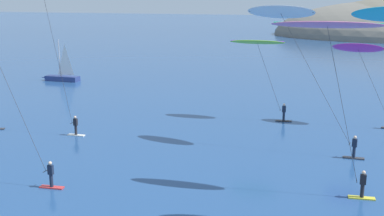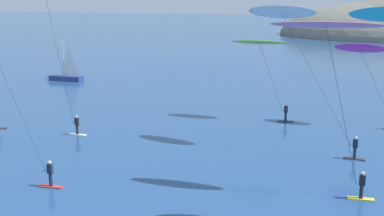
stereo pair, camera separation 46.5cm
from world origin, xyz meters
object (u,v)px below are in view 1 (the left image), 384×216
Objects in this scene: kitesurfer_pink at (331,39)px; kitesurfer_white at (286,22)px; sailboat_near at (60,76)px; kitesurfer_magenta at (361,54)px; kitesurfer_lime at (259,48)px.

kitesurfer_white is at bearing 113.00° from kitesurfer_pink.
kitesurfer_white is at bearing -31.57° from sailboat_near.
sailboat_near is 40.27m from kitesurfer_white.
kitesurfer_white is at bearing -122.30° from kitesurfer_magenta.
kitesurfer_lime is (-3.40, 7.98, -2.81)m from kitesurfer_white.
kitesurfer_white is 1.44× the size of kitesurfer_magenta.
kitesurfer_pink is (37.05, -29.03, 8.51)m from sailboat_near.
kitesurfer_lime is at bearing -22.70° from sailboat_near.
kitesurfer_white is (33.45, -20.55, 8.96)m from sailboat_near.
kitesurfer_white reaches higher than kitesurfer_magenta.
kitesurfer_magenta is at bearing 83.73° from kitesurfer_pink.
kitesurfer_magenta is (1.89, 17.16, -2.66)m from kitesurfer_pink.
kitesurfer_lime is at bearing 113.07° from kitesurfer_white.
kitesurfer_lime reaches higher than sailboat_near.
kitesurfer_lime is at bearing 113.03° from kitesurfer_pink.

